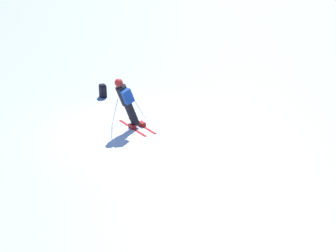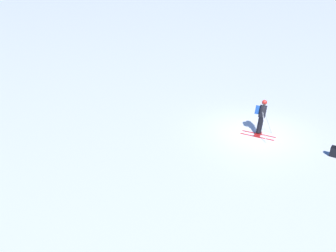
# 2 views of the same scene
# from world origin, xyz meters

# --- Properties ---
(ground_plane) EXTENTS (300.00, 300.00, 0.00)m
(ground_plane) POSITION_xyz_m (0.00, 0.00, 0.00)
(ground_plane) COLOR white
(skier) EXTENTS (1.58, 1.66, 1.76)m
(skier) POSITION_xyz_m (0.01, -0.18, 0.96)
(skier) COLOR red
(skier) RESTS_ON ground
(spare_backpack) EXTENTS (0.36, 0.37, 0.50)m
(spare_backpack) POSITION_xyz_m (-2.64, -2.63, 0.24)
(spare_backpack) COLOR black
(spare_backpack) RESTS_ON ground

